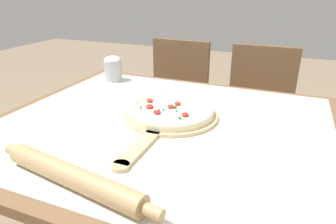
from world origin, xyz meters
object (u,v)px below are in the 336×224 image
object	(u,v)px
pizza	(171,110)
rolling_pin	(73,177)
flour_cup	(113,68)
chair_left	(175,100)
pizza_peel	(168,118)
chair_right	(257,112)

from	to	relation	value
pizza	rolling_pin	xyz separation A→B (m)	(-0.06, -0.46, 0.00)
pizza	flour_cup	bearing A→B (deg)	144.57
pizza	flour_cup	world-z (taller)	flour_cup
chair_left	flour_cup	world-z (taller)	flour_cup
chair_left	flour_cup	xyz separation A→B (m)	(-0.13, -0.50, 0.32)
pizza_peel	chair_left	bearing A→B (deg)	109.44
rolling_pin	chair_right	distance (m)	1.33
chair_right	flour_cup	distance (m)	0.89
pizza_peel	chair_right	xyz separation A→B (m)	(0.23, 0.83, -0.27)
pizza_peel	rolling_pin	xyz separation A→B (m)	(-0.06, -0.43, 0.02)
pizza	flour_cup	size ratio (longest dim) A/B	2.47
pizza	chair_right	xyz separation A→B (m)	(0.23, 0.80, -0.29)
chair_left	chair_right	bearing A→B (deg)	2.38
chair_right	flour_cup	world-z (taller)	flour_cup
chair_right	flour_cup	size ratio (longest dim) A/B	7.32
chair_right	rolling_pin	bearing A→B (deg)	-102.49
flour_cup	pizza	bearing A→B (deg)	-35.43
pizza	chair_left	world-z (taller)	chair_left
pizza	chair_right	size ratio (longest dim) A/B	0.34
chair_left	chair_right	distance (m)	0.52
pizza_peel	flour_cup	size ratio (longest dim) A/B	4.45
rolling_pin	chair_right	xyz separation A→B (m)	(0.29, 1.26, -0.29)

